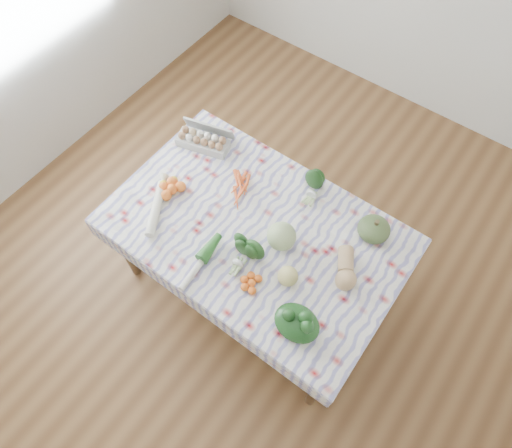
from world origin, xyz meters
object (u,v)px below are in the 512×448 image
at_px(dining_table, 256,236).
at_px(kabocha_squash, 374,229).
at_px(cabbage, 282,236).
at_px(egg_carton, 203,142).
at_px(grapefruit, 288,276).
at_px(butternut_squash, 346,268).

bearing_deg(dining_table, kabocha_squash, 33.40).
relative_size(kabocha_squash, cabbage, 1.13).
bearing_deg(egg_carton, grapefruit, -40.59).
distance_m(dining_table, cabbage, 0.23).
bearing_deg(butternut_squash, cabbage, 158.62).
xyz_separation_m(cabbage, grapefruit, (0.15, -0.16, -0.03)).
xyz_separation_m(egg_carton, grapefruit, (0.94, -0.44, 0.01)).
distance_m(egg_carton, kabocha_squash, 1.17).
height_order(butternut_squash, grapefruit, butternut_squash).
bearing_deg(kabocha_squash, cabbage, -137.42).
distance_m(cabbage, grapefruit, 0.23).
distance_m(egg_carton, butternut_squash, 1.19).
relative_size(egg_carton, butternut_squash, 1.37).
bearing_deg(grapefruit, kabocha_squash, 66.29).
xyz_separation_m(dining_table, kabocha_squash, (0.54, 0.36, 0.14)).
distance_m(dining_table, kabocha_squash, 0.67).
distance_m(dining_table, grapefruit, 0.38).
xyz_separation_m(dining_table, butternut_squash, (0.54, 0.07, 0.14)).
height_order(egg_carton, grapefruit, grapefruit).
bearing_deg(dining_table, butternut_squash, 6.94).
xyz_separation_m(egg_carton, cabbage, (0.79, -0.28, 0.04)).
bearing_deg(cabbage, butternut_squash, 8.45).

